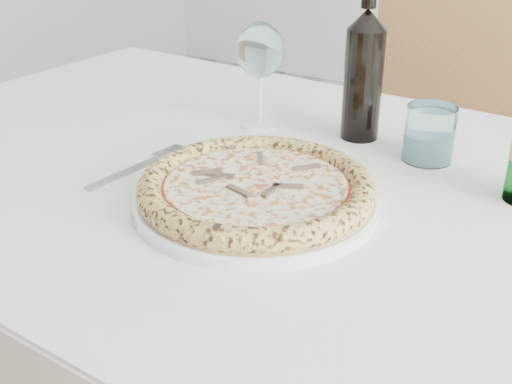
# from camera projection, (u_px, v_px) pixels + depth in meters

# --- Properties ---
(dining_table) EXTENTS (1.53, 0.92, 0.76)m
(dining_table) POSITION_uv_depth(u_px,v_px,m) (293.00, 229.00, 0.96)
(dining_table) COLOR brown
(dining_table) RESTS_ON floor
(chair_far) EXTENTS (0.60, 0.60, 0.93)m
(chair_far) POSITION_uv_depth(u_px,v_px,m) (458.00, 144.00, 1.64)
(chair_far) COLOR brown
(chair_far) RESTS_ON floor
(plate) EXTENTS (0.32, 0.32, 0.02)m
(plate) POSITION_uv_depth(u_px,v_px,m) (256.00, 200.00, 0.84)
(plate) COLOR white
(plate) RESTS_ON dining_table
(pizza) EXTENTS (0.31, 0.31, 0.03)m
(pizza) POSITION_uv_depth(u_px,v_px,m) (256.00, 188.00, 0.84)
(pizza) COLOR tan
(pizza) RESTS_ON plate
(fork) EXTENTS (0.03, 0.20, 0.00)m
(fork) POSITION_uv_depth(u_px,v_px,m) (137.00, 167.00, 0.96)
(fork) COLOR gray
(fork) RESTS_ON dining_table
(wine_glass) EXTENTS (0.08, 0.08, 0.18)m
(wine_glass) POSITION_uv_depth(u_px,v_px,m) (260.00, 53.00, 1.06)
(wine_glass) COLOR white
(wine_glass) RESTS_ON dining_table
(tumbler) EXTENTS (0.08, 0.08, 0.08)m
(tumbler) POSITION_uv_depth(u_px,v_px,m) (429.00, 137.00, 0.97)
(tumbler) COLOR silver
(tumbler) RESTS_ON dining_table
(wine_bottle) EXTENTS (0.06, 0.06, 0.26)m
(wine_bottle) POSITION_uv_depth(u_px,v_px,m) (363.00, 73.00, 1.02)
(wine_bottle) COLOR black
(wine_bottle) RESTS_ON dining_table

